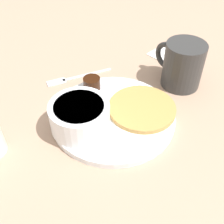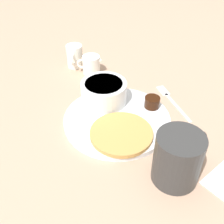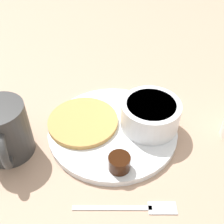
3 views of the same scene
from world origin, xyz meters
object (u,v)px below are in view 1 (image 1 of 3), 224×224
at_px(bowl, 80,116).
at_px(coffee_mug, 182,65).
at_px(fork, 72,78).
at_px(plate, 113,116).

xyz_separation_m(bowl, coffee_mug, (-0.09, -0.23, 0.01)).
bearing_deg(bowl, coffee_mug, -111.64).
distance_m(coffee_mug, fork, 0.24).
relative_size(plate, coffee_mug, 2.04).
distance_m(plate, bowl, 0.08).
height_order(plate, bowl, bowl).
relative_size(plate, fork, 1.77).
relative_size(bowl, coffee_mug, 0.92).
height_order(bowl, fork, bowl).
xyz_separation_m(plate, coffee_mug, (-0.06, -0.17, 0.04)).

